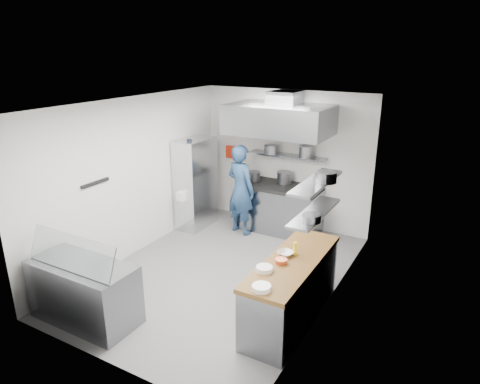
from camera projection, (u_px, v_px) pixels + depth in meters
The scene contains 35 objects.
floor at pixel (222, 273), 7.14m from camera, with size 5.00×5.00×0.00m, color slate.
ceiling at pixel (220, 103), 6.24m from camera, with size 5.00×5.00×0.00m, color silver.
wall_back at pixel (285, 159), 8.76m from camera, with size 3.60×0.02×2.80m, color white.
wall_front at pixel (100, 259), 4.63m from camera, with size 3.60×0.02×2.80m, color white.
wall_left at pixel (134, 177), 7.53m from camera, with size 5.00×0.02×2.80m, color white.
wall_right at pixel (333, 214), 5.86m from camera, with size 5.00×0.02×2.80m, color white.
gas_range at pixel (280, 209), 8.69m from camera, with size 1.60×0.80×0.90m, color gray.
cooktop at pixel (281, 187), 8.53m from camera, with size 1.57×0.78×0.06m, color black.
stock_pot_left at pixel (254, 176), 8.79m from camera, with size 0.26×0.26×0.20m, color slate.
stock_pot_mid at pixel (284, 177), 8.64m from camera, with size 0.30×0.30×0.24m, color slate.
over_range_shelf at pixel (287, 156), 8.54m from camera, with size 1.60×0.30×0.04m, color gray.
shelf_pot_a at pixel (271, 149), 8.57m from camera, with size 0.28×0.28×0.18m, color slate.
shelf_pot_b at pixel (306, 151), 8.34m from camera, with size 0.28×0.28×0.22m, color slate.
extractor_hood at pixel (279, 120), 7.95m from camera, with size 1.90×1.15×0.55m, color gray.
hood_duct at pixel (285, 98), 8.01m from camera, with size 0.55×0.55×0.24m, color slate.
red_firebox at pixel (231, 152), 9.28m from camera, with size 0.22×0.10×0.26m, color red.
chef at pixel (241, 190), 8.44m from camera, with size 0.66×0.43×1.81m, color navy.
wire_rack at pixel (196, 183), 8.77m from camera, with size 0.50×0.90×1.85m, color silver.
rack_bin_a at pixel (182, 196), 8.42m from camera, with size 0.15×0.19×0.17m, color white.
rack_bin_b at pixel (193, 167), 8.57m from camera, with size 0.14×0.18×0.16m, color yellow.
rack_jar at pixel (190, 144), 8.28m from camera, with size 0.11×0.11×0.18m, color black.
knife_strip at pixel (95, 183), 6.72m from camera, with size 0.04×0.55×0.05m, color black.
prep_counter_base at pixel (292, 291), 5.83m from camera, with size 0.62×2.00×0.84m, color gray.
prep_counter_top at pixel (293, 262), 5.68m from camera, with size 0.65×2.04×0.06m, color brown.
plate_stack_a at pixel (261, 288), 4.96m from camera, with size 0.22×0.22×0.06m, color white.
plate_stack_b at pixel (264, 269), 5.38m from camera, with size 0.21×0.21×0.06m, color white.
copper_pan at pixel (281, 261), 5.57m from camera, with size 0.16×0.16×0.06m, color #BC5735.
squeeze_bottle at pixel (295, 249), 5.79m from camera, with size 0.06×0.06×0.18m, color yellow.
mixing_bowl at pixel (286, 253), 5.79m from camera, with size 0.21×0.21×0.05m, color white.
wall_shelf_lower at pixel (315, 213), 5.65m from camera, with size 0.30×1.30×0.04m, color gray.
wall_shelf_upper at pixel (317, 182), 5.52m from camera, with size 0.30×1.30×0.04m, color gray.
shelf_pot_c at pixel (312, 218), 5.30m from camera, with size 0.23×0.23×0.10m, color slate.
shelf_pot_d at pixel (326, 177), 5.44m from camera, with size 0.26×0.26×0.14m, color slate.
display_case at pixel (84, 292), 5.80m from camera, with size 1.50×0.70×0.85m, color gray.
display_glass at pixel (71, 253), 5.50m from camera, with size 1.47×0.02×0.45m, color silver.
Camera 1 is at (3.35, -5.38, 3.58)m, focal length 32.00 mm.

